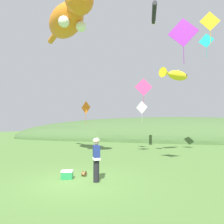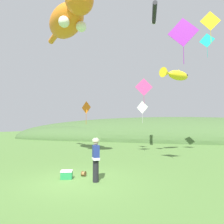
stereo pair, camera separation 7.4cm
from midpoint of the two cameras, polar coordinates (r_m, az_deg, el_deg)
name	(u,v)px [view 1 (the left image)]	position (r m, az deg, el deg)	size (l,w,h in m)	color
ground_plane	(80,182)	(8.73, -9.40, -19.03)	(120.00, 120.00, 0.00)	#517A38
distant_hill_ridge	(148,139)	(34.12, 10.26, -7.72)	(58.43, 16.25, 7.45)	#426033
festival_attendant	(96,158)	(8.39, -4.75, -13.02)	(0.45, 0.49, 1.77)	black
kite_spool	(84,174)	(9.49, -8.21, -17.06)	(0.16, 0.24, 0.24)	olive
picnic_cooler	(67,175)	(9.19, -12.96, -17.05)	(0.58, 0.49, 0.36)	#268C4C
kite_giant_cat	(68,18)	(16.24, -12.52, 24.69)	(6.49, 5.53, 2.40)	orange
kite_fish_windsock	(175,75)	(17.23, 17.52, 10.08)	(2.41, 2.84, 0.91)	yellow
kite_tube_streamer	(154,13)	(19.08, 11.80, 25.85)	(0.88, 3.01, 0.44)	black
kite_diamond_white	(142,108)	(19.20, 8.41, 1.26)	(1.15, 0.42, 2.11)	white
kite_diamond_violet	(183,33)	(11.51, 19.48, 20.58)	(1.52, 0.04, 2.42)	purple
kite_diamond_orange	(86,108)	(17.28, -7.60, 1.22)	(1.04, 0.39, 2.00)	orange
kite_diamond_teal	(206,41)	(20.52, 25.25, 17.92)	(1.25, 0.30, 2.18)	#19BFBF
kite_diamond_gold	(210,21)	(17.10, 26.06, 22.23)	(1.40, 0.34, 2.33)	yellow
kite_diamond_pink	(144,87)	(16.01, 8.87, 7.00)	(1.30, 0.52, 2.29)	#E53F8C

